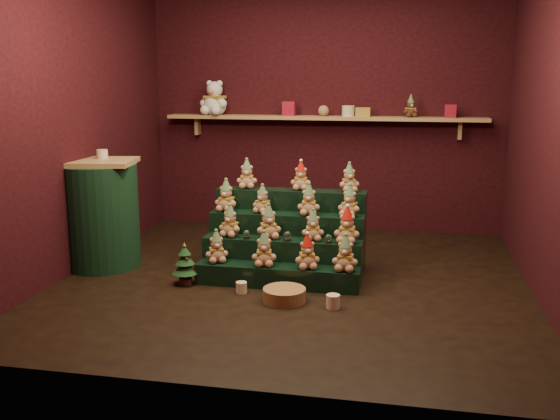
% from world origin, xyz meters
% --- Properties ---
extents(ground, '(4.00, 4.00, 0.00)m').
position_xyz_m(ground, '(0.00, 0.00, 0.00)').
color(ground, black).
rests_on(ground, ground).
extents(back_wall, '(4.00, 0.10, 2.80)m').
position_xyz_m(back_wall, '(0.00, 2.05, 1.40)').
color(back_wall, black).
rests_on(back_wall, ground).
extents(front_wall, '(4.00, 0.10, 2.80)m').
position_xyz_m(front_wall, '(0.00, -2.05, 1.40)').
color(front_wall, black).
rests_on(front_wall, ground).
extents(left_wall, '(0.10, 4.00, 2.80)m').
position_xyz_m(left_wall, '(-2.05, 0.00, 1.40)').
color(left_wall, black).
rests_on(left_wall, ground).
extents(right_wall, '(0.10, 4.00, 2.80)m').
position_xyz_m(right_wall, '(2.05, 0.00, 1.40)').
color(right_wall, black).
rests_on(right_wall, ground).
extents(back_shelf, '(3.60, 0.26, 0.24)m').
position_xyz_m(back_shelf, '(0.00, 1.87, 1.29)').
color(back_shelf, tan).
rests_on(back_shelf, ground).
extents(riser_tier_front, '(1.40, 0.22, 0.18)m').
position_xyz_m(riser_tier_front, '(-0.11, -0.19, 0.09)').
color(riser_tier_front, black).
rests_on(riser_tier_front, ground).
extents(riser_tier_midfront, '(1.40, 0.22, 0.36)m').
position_xyz_m(riser_tier_midfront, '(-0.11, 0.03, 0.18)').
color(riser_tier_midfront, black).
rests_on(riser_tier_midfront, ground).
extents(riser_tier_midback, '(1.40, 0.22, 0.54)m').
position_xyz_m(riser_tier_midback, '(-0.11, 0.25, 0.27)').
color(riser_tier_midback, black).
rests_on(riser_tier_midback, ground).
extents(riser_tier_back, '(1.40, 0.22, 0.72)m').
position_xyz_m(riser_tier_back, '(-0.11, 0.47, 0.36)').
color(riser_tier_back, black).
rests_on(riser_tier_back, ground).
extents(teddy_0, '(0.26, 0.25, 0.28)m').
position_xyz_m(teddy_0, '(-0.64, -0.18, 0.32)').
color(teddy_0, '#A57B5C').
rests_on(teddy_0, riser_tier_front).
extents(teddy_1, '(0.24, 0.22, 0.29)m').
position_xyz_m(teddy_1, '(-0.22, -0.20, 0.33)').
color(teddy_1, '#A57B5C').
rests_on(teddy_1, riser_tier_front).
extents(teddy_2, '(0.25, 0.24, 0.29)m').
position_xyz_m(teddy_2, '(0.15, -0.21, 0.32)').
color(teddy_2, '#A57B5C').
rests_on(teddy_2, riser_tier_front).
extents(teddy_3, '(0.23, 0.21, 0.30)m').
position_xyz_m(teddy_3, '(0.47, -0.21, 0.33)').
color(teddy_3, '#A57B5C').
rests_on(teddy_3, riser_tier_front).
extents(teddy_4, '(0.24, 0.22, 0.28)m').
position_xyz_m(teddy_4, '(-0.57, 0.03, 0.50)').
color(teddy_4, '#A57B5C').
rests_on(teddy_4, riser_tier_midfront).
extents(teddy_5, '(0.28, 0.27, 0.30)m').
position_xyz_m(teddy_5, '(-0.23, 0.02, 0.51)').
color(teddy_5, '#A57B5C').
rests_on(teddy_5, riser_tier_midfront).
extents(teddy_6, '(0.22, 0.21, 0.27)m').
position_xyz_m(teddy_6, '(0.16, 0.04, 0.49)').
color(teddy_6, '#A57B5C').
rests_on(teddy_6, riser_tier_midfront).
extents(teddy_7, '(0.23, 0.21, 0.31)m').
position_xyz_m(teddy_7, '(0.46, 0.01, 0.51)').
color(teddy_7, '#A57B5C').
rests_on(teddy_7, riser_tier_midfront).
extents(teddy_8, '(0.23, 0.22, 0.29)m').
position_xyz_m(teddy_8, '(-0.67, 0.24, 0.69)').
color(teddy_8, '#A57B5C').
rests_on(teddy_8, riser_tier_midback).
extents(teddy_9, '(0.23, 0.22, 0.25)m').
position_xyz_m(teddy_9, '(-0.33, 0.24, 0.67)').
color(teddy_9, '#A57B5C').
rests_on(teddy_9, riser_tier_midback).
extents(teddy_10, '(0.21, 0.19, 0.28)m').
position_xyz_m(teddy_10, '(0.10, 0.24, 0.68)').
color(teddy_10, '#A57B5C').
rests_on(teddy_10, riser_tier_midback).
extents(teddy_11, '(0.24, 0.23, 0.28)m').
position_xyz_m(teddy_11, '(0.46, 0.24, 0.68)').
color(teddy_11, '#A57B5C').
rests_on(teddy_11, riser_tier_midback).
extents(teddy_12, '(0.22, 0.20, 0.27)m').
position_xyz_m(teddy_12, '(-0.53, 0.48, 0.86)').
color(teddy_12, '#A57B5C').
rests_on(teddy_12, riser_tier_back).
extents(teddy_13, '(0.19, 0.18, 0.26)m').
position_xyz_m(teddy_13, '(-0.02, 0.48, 0.85)').
color(teddy_13, '#A57B5C').
rests_on(teddy_13, riser_tier_back).
extents(teddy_14, '(0.23, 0.22, 0.26)m').
position_xyz_m(teddy_14, '(0.43, 0.47, 0.85)').
color(teddy_14, '#A57B5C').
rests_on(teddy_14, riser_tier_back).
extents(snow_globe_a, '(0.06, 0.06, 0.08)m').
position_xyz_m(snow_globe_a, '(-0.41, -0.03, 0.40)').
color(snow_globe_a, black).
rests_on(snow_globe_a, riser_tier_midfront).
extents(snow_globe_b, '(0.06, 0.06, 0.09)m').
position_xyz_m(snow_globe_b, '(-0.05, -0.03, 0.40)').
color(snow_globe_b, black).
rests_on(snow_globe_b, riser_tier_midfront).
extents(snow_globe_c, '(0.06, 0.06, 0.08)m').
position_xyz_m(snow_globe_c, '(0.31, -0.03, 0.40)').
color(snow_globe_c, black).
rests_on(snow_globe_c, riser_tier_midfront).
extents(side_table, '(0.74, 0.70, 1.01)m').
position_xyz_m(side_table, '(-1.84, 0.08, 0.50)').
color(side_table, tan).
rests_on(side_table, ground).
extents(table_ornament, '(0.10, 0.10, 0.08)m').
position_xyz_m(table_ornament, '(-1.84, 0.18, 1.05)').
color(table_ornament, beige).
rests_on(table_ornament, side_table).
extents(mini_christmas_tree, '(0.22, 0.22, 0.37)m').
position_xyz_m(mini_christmas_tree, '(-0.89, -0.30, 0.18)').
color(mini_christmas_tree, '#422817').
rests_on(mini_christmas_tree, ground).
extents(mug_left, '(0.09, 0.09, 0.09)m').
position_xyz_m(mug_left, '(-0.36, -0.41, 0.05)').
color(mug_left, beige).
rests_on(mug_left, ground).
extents(mug_right, '(0.11, 0.11, 0.11)m').
position_xyz_m(mug_right, '(0.42, -0.62, 0.05)').
color(mug_right, beige).
rests_on(mug_right, ground).
extents(wicker_basket, '(0.40, 0.40, 0.11)m').
position_xyz_m(wicker_basket, '(0.02, -0.54, 0.05)').
color(wicker_basket, '#A87943').
rests_on(wicker_basket, ground).
extents(white_bear, '(0.42, 0.40, 0.49)m').
position_xyz_m(white_bear, '(-1.25, 1.84, 1.57)').
color(white_bear, white).
rests_on(white_bear, back_shelf).
extents(brown_bear, '(0.21, 0.20, 0.23)m').
position_xyz_m(brown_bear, '(0.96, 1.84, 1.44)').
color(brown_bear, '#4E2E1A').
rests_on(brown_bear, back_shelf).
extents(gift_tin_red_a, '(0.14, 0.14, 0.16)m').
position_xyz_m(gift_tin_red_a, '(-0.38, 1.85, 1.40)').
color(gift_tin_red_a, '#B31B32').
rests_on(gift_tin_red_a, back_shelf).
extents(gift_tin_cream, '(0.14, 0.14, 0.12)m').
position_xyz_m(gift_tin_cream, '(0.29, 1.85, 1.38)').
color(gift_tin_cream, beige).
rests_on(gift_tin_cream, back_shelf).
extents(gift_tin_red_b, '(0.12, 0.12, 0.14)m').
position_xyz_m(gift_tin_red_b, '(1.38, 1.85, 1.39)').
color(gift_tin_red_b, '#B31B32').
rests_on(gift_tin_red_b, back_shelf).
extents(shelf_plush_ball, '(0.12, 0.12, 0.12)m').
position_xyz_m(shelf_plush_ball, '(0.01, 1.85, 1.38)').
color(shelf_plush_ball, '#A57B5C').
rests_on(shelf_plush_ball, back_shelf).
extents(scarf_gift_box, '(0.16, 0.10, 0.10)m').
position_xyz_m(scarf_gift_box, '(0.45, 1.85, 1.37)').
color(scarf_gift_box, orange).
rests_on(scarf_gift_box, back_shelf).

